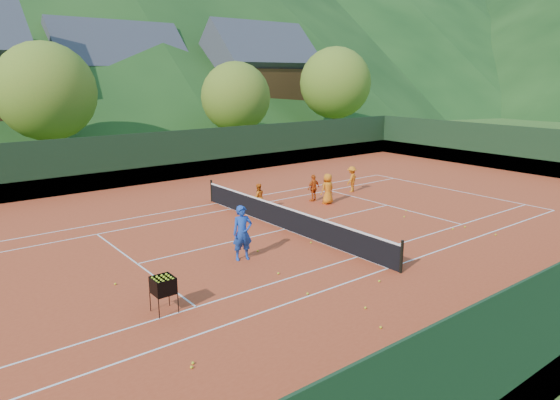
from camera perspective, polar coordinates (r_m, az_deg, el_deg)
ground at (r=20.71m, az=0.61°, el=-3.40°), size 400.00×400.00×0.00m
clay_court at (r=20.71m, az=0.61°, el=-3.38°), size 40.00×24.00×0.02m
coach at (r=17.12m, az=-4.32°, el=-3.78°), size 0.80×0.63×1.92m
student_a at (r=23.35m, az=-2.52°, el=0.32°), size 0.74×0.63×1.31m
student_b at (r=25.21m, az=3.86°, el=1.39°), size 0.83×0.41×1.37m
student_c at (r=24.71m, az=5.46°, el=1.28°), size 0.74×0.48×1.52m
student_d at (r=27.45m, az=8.19°, el=2.37°), size 1.04×0.82×1.42m
tennis_ball_0 at (r=16.15m, az=-18.31°, el=-9.09°), size 0.07×0.07×0.07m
tennis_ball_1 at (r=21.65m, az=23.42°, el=-3.66°), size 0.07×0.07×0.07m
tennis_ball_2 at (r=24.14m, az=14.21°, el=-1.17°), size 0.07×0.07×0.07m
tennis_ball_3 at (r=11.57m, az=-10.08°, el=-18.30°), size 0.07×0.07×0.07m
tennis_ball_4 at (r=14.74m, az=3.16°, el=-10.63°), size 0.07×0.07×0.07m
tennis_ball_5 at (r=22.28m, az=20.38°, el=-2.90°), size 0.07×0.07×0.07m
tennis_ball_6 at (r=23.07m, az=14.02°, el=-1.86°), size 0.07×0.07×0.07m
tennis_ball_7 at (r=19.18m, az=11.95°, el=-4.98°), size 0.07×0.07×0.07m
tennis_ball_8 at (r=20.82m, az=6.37°, el=-3.24°), size 0.07×0.07×0.07m
tennis_ball_9 at (r=16.12m, az=-0.19°, el=-8.38°), size 0.07×0.07×0.07m
tennis_ball_10 at (r=21.80m, az=19.16°, el=-3.16°), size 0.07×0.07×0.07m
tennis_ball_11 at (r=15.85m, az=11.28°, el=-9.08°), size 0.07×0.07×0.07m
tennis_ball_12 at (r=11.71m, az=-9.93°, el=-17.88°), size 0.07×0.07×0.07m
tennis_ball_13 at (r=18.71m, az=-3.67°, el=-5.19°), size 0.07×0.07×0.07m
tennis_ball_14 at (r=18.11m, az=-2.56°, el=-5.83°), size 0.07×0.07×0.07m
tennis_ball_15 at (r=19.00m, az=3.54°, el=-4.88°), size 0.07×0.07×0.07m
tennis_ball_16 at (r=14.09m, az=9.73°, el=-12.05°), size 0.07×0.07×0.07m
tennis_ball_17 at (r=19.16m, az=12.55°, el=-5.04°), size 0.07×0.07×0.07m
tennis_ball_18 at (r=13.18m, az=11.44°, el=-14.08°), size 0.07×0.07×0.07m
tennis_ball_19 at (r=17.11m, az=28.31°, el=-8.80°), size 0.07×0.07×0.07m
court_lines at (r=20.70m, az=0.61°, el=-3.34°), size 23.83×11.03×0.00m
tennis_net at (r=20.56m, az=0.61°, el=-2.02°), size 0.10×12.07×1.10m
perimeter_fence at (r=20.36m, az=0.62°, el=0.00°), size 40.40×24.24×3.00m
ball_hopper at (r=13.80m, az=-13.21°, el=-9.56°), size 0.57×0.57×1.00m
chalet_mid at (r=52.75m, az=-17.98°, el=12.04°), size 12.65×8.82×11.45m
chalet_right at (r=55.78m, az=-2.55°, el=13.03°), size 11.50×8.82×11.91m
tree_b at (r=36.43m, az=-25.20°, el=11.14°), size 6.40×6.40×8.40m
tree_c at (r=41.08m, az=-5.07°, el=11.65°), size 5.60×5.60×7.35m
tree_d at (r=49.34m, az=6.33°, el=13.14°), size 6.80×6.80×8.93m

